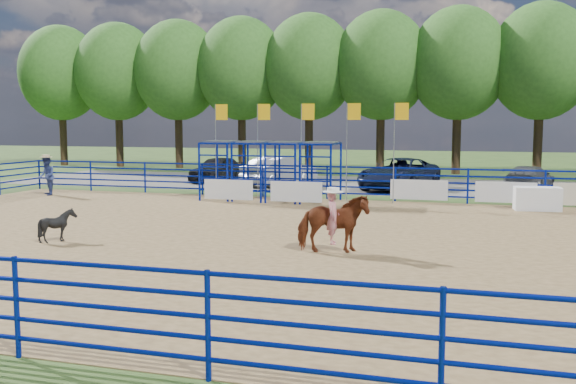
# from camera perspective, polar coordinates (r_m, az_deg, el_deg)

# --- Properties ---
(ground) EXTENTS (120.00, 120.00, 0.00)m
(ground) POSITION_cam_1_polar(r_m,az_deg,el_deg) (18.97, -3.33, -4.14)
(ground) COLOR #3F5C24
(ground) RESTS_ON ground
(arena_dirt) EXTENTS (30.00, 20.00, 0.02)m
(arena_dirt) POSITION_cam_1_polar(r_m,az_deg,el_deg) (18.97, -3.33, -4.11)
(arena_dirt) COLOR olive
(arena_dirt) RESTS_ON ground
(gravel_strip) EXTENTS (40.00, 10.00, 0.01)m
(gravel_strip) POSITION_cam_1_polar(r_m,az_deg,el_deg) (35.29, 6.04, 0.67)
(gravel_strip) COLOR slate
(gravel_strip) RESTS_ON ground
(announcer_table) EXTENTS (1.76, 0.95, 0.90)m
(announcer_table) POSITION_cam_1_polar(r_m,az_deg,el_deg) (26.51, 21.28, -0.56)
(announcer_table) COLOR white
(announcer_table) RESTS_ON arena_dirt
(horse_and_rider) EXTENTS (1.99, 1.28, 2.40)m
(horse_and_rider) POSITION_cam_1_polar(r_m,az_deg,el_deg) (16.70, 4.02, -2.48)
(horse_and_rider) COLOR maroon
(horse_and_rider) RESTS_ON arena_dirt
(calf) EXTENTS (0.94, 0.86, 0.95)m
(calf) POSITION_cam_1_polar(r_m,az_deg,el_deg) (19.41, -19.80, -2.79)
(calf) COLOR black
(calf) RESTS_ON arena_dirt
(spectator_cowboy) EXTENTS (1.10, 1.11, 1.87)m
(spectator_cowboy) POSITION_cam_1_polar(r_m,az_deg,el_deg) (31.76, -20.66, 1.40)
(spectator_cowboy) COLOR navy
(spectator_cowboy) RESTS_ON arena_dirt
(car_a) EXTENTS (2.23, 4.42, 1.45)m
(car_a) POSITION_cam_1_polar(r_m,az_deg,el_deg) (36.88, -6.32, 2.04)
(car_a) COLOR black
(car_a) RESTS_ON gravel_strip
(car_b) EXTENTS (3.34, 4.96, 1.55)m
(car_b) POSITION_cam_1_polar(r_m,az_deg,el_deg) (34.52, -0.75, 1.88)
(car_b) COLOR gray
(car_b) RESTS_ON gravel_strip
(car_c) EXTENTS (4.14, 6.19, 1.58)m
(car_c) POSITION_cam_1_polar(r_m,az_deg,el_deg) (33.06, 9.86, 1.62)
(car_c) COLOR #131931
(car_c) RESTS_ON gravel_strip
(car_d) EXTENTS (2.95, 4.63, 1.25)m
(car_d) POSITION_cam_1_polar(r_m,az_deg,el_deg) (33.98, 20.64, 1.15)
(car_d) COLOR #505052
(car_d) RESTS_ON gravel_strip
(perimeter_fence) EXTENTS (30.10, 20.10, 1.50)m
(perimeter_fence) POSITION_cam_1_polar(r_m,az_deg,el_deg) (18.85, -3.35, -1.90)
(perimeter_fence) COLOR #061993
(perimeter_fence) RESTS_ON ground
(chute_assembly) EXTENTS (19.32, 2.41, 4.20)m
(chute_assembly) POSITION_cam_1_polar(r_m,az_deg,el_deg) (27.73, -0.87, 1.79)
(chute_assembly) COLOR #061993
(chute_assembly) RESTS_ON ground
(treeline) EXTENTS (56.40, 6.40, 11.24)m
(treeline) POSITION_cam_1_polar(r_m,az_deg,el_deg) (44.20, 8.32, 11.53)
(treeline) COLOR #3F2B19
(treeline) RESTS_ON ground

